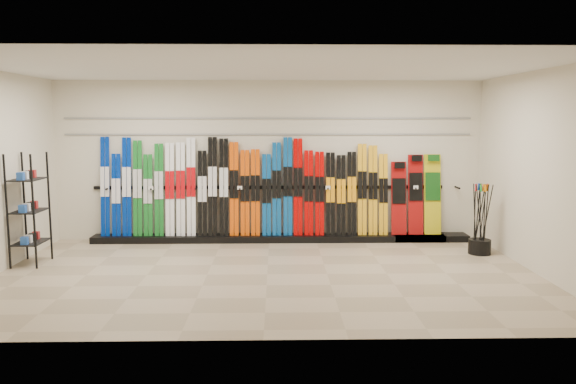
{
  "coord_description": "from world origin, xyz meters",
  "views": [
    {
      "loc": [
        0.14,
        -8.08,
        2.27
      ],
      "look_at": [
        0.33,
        1.0,
        1.1
      ],
      "focal_mm": 35.0,
      "sensor_mm": 36.0,
      "label": 1
    }
  ],
  "objects": [
    {
      "name": "pole_bin",
      "position": [
        3.6,
        1.2,
        0.12
      ],
      "size": [
        0.37,
        0.37,
        0.25
      ],
      "primitive_type": "cylinder",
      "color": "black",
      "rests_on": "floor"
    },
    {
      "name": "slatwall_rail_0",
      "position": [
        0.0,
        2.48,
        2.0
      ],
      "size": [
        7.6,
        0.02,
        0.03
      ],
      "primitive_type": "cube",
      "color": "gray",
      "rests_on": "back_wall"
    },
    {
      "name": "skis",
      "position": [
        -0.49,
        2.33,
        0.96
      ],
      "size": [
        5.37,
        0.23,
        1.84
      ],
      "color": "#012594",
      "rests_on": "ski_rack_base"
    },
    {
      "name": "snowboards",
      "position": [
        2.79,
        2.35,
        0.85
      ],
      "size": [
        0.94,
        0.23,
        1.51
      ],
      "color": "#990C0C",
      "rests_on": "ski_rack_base"
    },
    {
      "name": "back_wall",
      "position": [
        0.0,
        2.5,
        1.5
      ],
      "size": [
        8.0,
        0.0,
        8.0
      ],
      "primitive_type": "plane",
      "rotation": [
        1.57,
        0.0,
        0.0
      ],
      "color": "beige",
      "rests_on": "floor"
    },
    {
      "name": "ski_poles",
      "position": [
        3.6,
        1.21,
        0.61
      ],
      "size": [
        0.31,
        0.28,
        1.18
      ],
      "color": "black",
      "rests_on": "pole_bin"
    },
    {
      "name": "right_wall",
      "position": [
        4.0,
        0.0,
        1.5
      ],
      "size": [
        0.0,
        5.0,
        5.0
      ],
      "primitive_type": "plane",
      "rotation": [
        1.57,
        0.0,
        -1.57
      ],
      "color": "beige",
      "rests_on": "floor"
    },
    {
      "name": "accessory_rack",
      "position": [
        -3.75,
        0.69,
        0.88
      ],
      "size": [
        0.4,
        0.6,
        1.76
      ],
      "primitive_type": "cube",
      "color": "black",
      "rests_on": "floor"
    },
    {
      "name": "slatwall_rail_1",
      "position": [
        0.0,
        2.48,
        2.3
      ],
      "size": [
        7.6,
        0.02,
        0.03
      ],
      "primitive_type": "cube",
      "color": "gray",
      "rests_on": "back_wall"
    },
    {
      "name": "ceiling",
      "position": [
        0.0,
        0.0,
        3.0
      ],
      "size": [
        8.0,
        8.0,
        0.0
      ],
      "primitive_type": "plane",
      "rotation": [
        3.14,
        0.0,
        0.0
      ],
      "color": "silver",
      "rests_on": "back_wall"
    },
    {
      "name": "ski_rack_base",
      "position": [
        0.22,
        2.28,
        0.06
      ],
      "size": [
        8.0,
        0.4,
        0.12
      ],
      "primitive_type": "cube",
      "color": "black",
      "rests_on": "floor"
    },
    {
      "name": "floor",
      "position": [
        0.0,
        0.0,
        0.0
      ],
      "size": [
        8.0,
        8.0,
        0.0
      ],
      "primitive_type": "plane",
      "color": "gray",
      "rests_on": "ground"
    }
  ]
}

